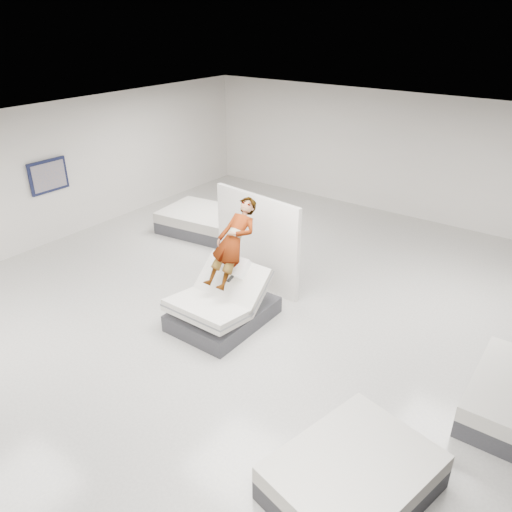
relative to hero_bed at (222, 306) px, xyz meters
name	(u,v)px	position (x,y,z in m)	size (l,w,h in m)	color
room	(239,250)	(0.47, -0.09, 1.26)	(14.00, 14.04, 3.20)	beige
hero_bed	(222,306)	(0.00, 0.00, 0.00)	(1.35, 1.77, 1.13)	#3E3E44
person	(233,257)	(0.00, 0.33, 0.83)	(0.61, 0.40, 1.67)	slate
remote	(230,279)	(0.22, -0.02, 0.63)	(0.05, 0.14, 0.03)	black
divider_panel	(257,241)	(-0.33, 1.49, 0.61)	(2.09, 0.10, 1.90)	silver
flat_bed_right_near	(353,477)	(3.45, -1.84, -0.09)	(1.76, 2.10, 0.50)	#3E3E44
flat_bed_left_far	(203,221)	(-3.01, 2.87, -0.07)	(2.13, 1.71, 0.54)	#3E3E44
wall_poster	(49,176)	(-5.47, 0.41, 1.26)	(0.06, 0.95, 0.75)	black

